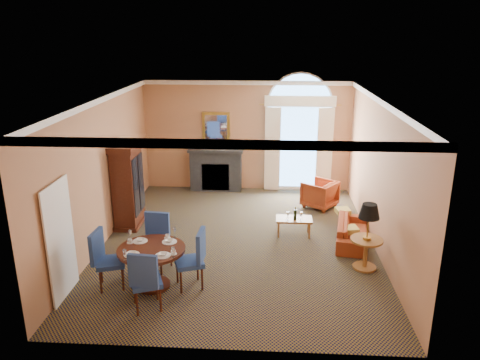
# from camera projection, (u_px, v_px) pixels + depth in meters

# --- Properties ---
(ground) EXTENTS (7.50, 7.50, 0.00)m
(ground) POSITION_uv_depth(u_px,v_px,m) (239.00, 241.00, 10.55)
(ground) COLOR black
(ground) RESTS_ON ground
(room_envelope) EXTENTS (6.04, 7.52, 3.45)m
(room_envelope) POSITION_uv_depth(u_px,v_px,m) (239.00, 126.00, 10.42)
(room_envelope) COLOR tan
(room_envelope) RESTS_ON ground
(armoire) EXTENTS (0.58, 1.04, 2.03)m
(armoire) POSITION_uv_depth(u_px,v_px,m) (128.00, 186.00, 11.21)
(armoire) COLOR #36150C
(armoire) RESTS_ON ground
(dining_table) EXTENTS (1.24, 1.24, 0.98)m
(dining_table) POSITION_uv_depth(u_px,v_px,m) (152.00, 258.00, 8.54)
(dining_table) COLOR #36150C
(dining_table) RESTS_ON ground
(dining_chair_north) EXTENTS (0.63, 0.63, 1.12)m
(dining_chair_north) POSITION_uv_depth(u_px,v_px,m) (157.00, 237.00, 9.28)
(dining_chair_north) COLOR navy
(dining_chair_north) RESTS_ON ground
(dining_chair_south) EXTENTS (0.64, 0.64, 1.12)m
(dining_chair_south) POSITION_uv_depth(u_px,v_px,m) (145.00, 278.00, 7.75)
(dining_chair_south) COLOR navy
(dining_chair_south) RESTS_ON ground
(dining_chair_east) EXTENTS (0.64, 0.64, 1.12)m
(dining_chair_east) POSITION_uv_depth(u_px,v_px,m) (195.00, 255.00, 8.52)
(dining_chair_east) COLOR navy
(dining_chair_east) RESTS_ON ground
(dining_chair_west) EXTENTS (0.62, 0.62, 1.12)m
(dining_chair_west) POSITION_uv_depth(u_px,v_px,m) (104.00, 256.00, 8.52)
(dining_chair_west) COLOR navy
(dining_chair_west) RESTS_ON ground
(sofa) EXTENTS (0.94, 1.77, 0.49)m
(sofa) POSITION_uv_depth(u_px,v_px,m) (352.00, 231.00, 10.48)
(sofa) COLOR #9D3C1C
(sofa) RESTS_ON ground
(armchair) EXTENTS (1.11, 1.10, 0.73)m
(armchair) POSITION_uv_depth(u_px,v_px,m) (320.00, 194.00, 12.51)
(armchair) COLOR #9D3C1C
(armchair) RESTS_ON ground
(coffee_table) EXTENTS (0.83, 0.46, 0.75)m
(coffee_table) POSITION_uv_depth(u_px,v_px,m) (294.00, 219.00, 10.76)
(coffee_table) COLOR #A36931
(coffee_table) RESTS_ON ground
(side_table) EXTENTS (0.64, 0.64, 1.34)m
(side_table) POSITION_uv_depth(u_px,v_px,m) (368.00, 228.00, 9.12)
(side_table) COLOR #A36931
(side_table) RESTS_ON ground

